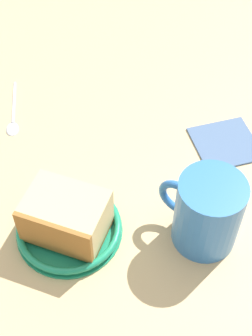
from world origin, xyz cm
name	(u,v)px	position (x,y,z in cm)	size (l,w,h in cm)	color
ground_plane	(91,210)	(0.00, 0.00, -1.25)	(124.98, 124.98, 2.51)	tan
small_plate	(69,228)	(-2.88, 4.08, 0.80)	(14.06, 14.06, 1.61)	#1E8C66
cake_slice	(66,217)	(-3.08, 4.27, 3.90)	(12.39, 12.45, 6.41)	#9E662D
tea_mug	(207,212)	(-10.47, -11.67, 5.42)	(10.38, 8.39, 10.61)	#3372BF
teaspoon	(12,118)	(20.56, 5.37, 0.35)	(12.44, 5.01, 0.80)	silver
folded_napkin	(226,143)	(2.22, -23.04, 0.30)	(9.15, 9.36, 0.60)	slate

